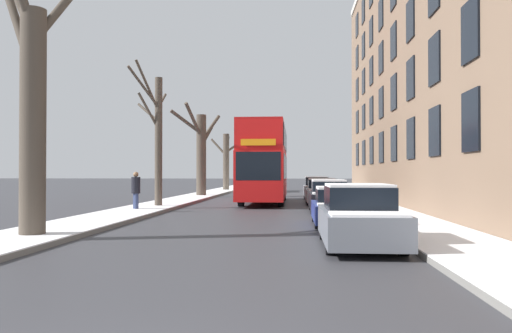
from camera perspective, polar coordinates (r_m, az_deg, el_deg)
name	(u,v)px	position (r m, az deg, el deg)	size (l,w,h in m)	color
sidewalk_left	(232,188)	(56.62, -2.76, -2.48)	(2.52, 130.00, 0.16)	slate
sidewalk_right	(329,188)	(56.31, 8.37, -2.48)	(2.52, 130.00, 0.16)	slate
terrace_facade_right	(484,46)	(28.56, 24.61, 12.39)	(9.10, 38.17, 16.47)	#7A604C
bare_tree_left_0	(32,101)	(14.72, -24.23, 6.80)	(2.68, 2.36, 7.80)	#4C4238
bare_tree_left_1	(157,135)	(25.57, -11.25, 3.51)	(1.61, 3.06, 7.27)	#4C4238
bare_tree_left_2	(201,151)	(37.08, -6.33, 1.82)	(3.28, 4.10, 6.80)	#4C4238
bare_tree_left_3	(226,160)	(49.11, -3.41, 0.73)	(3.76, 1.95, 5.64)	#4C4238
double_decker_bus	(265,160)	(29.62, 0.98, 0.78)	(2.50, 10.42, 4.56)	red
parked_car_0	(359,218)	(12.37, 11.66, -5.75)	(1.77, 4.25, 1.51)	slate
parked_car_1	(340,207)	(17.27, 9.59, -4.61)	(1.83, 3.91, 1.31)	navy
parked_car_2	(329,197)	(22.95, 8.30, -3.47)	(1.72, 4.43, 1.49)	black
parked_car_3	(322,192)	(28.90, 7.50, -2.92)	(1.76, 4.23, 1.49)	#9EA3AD
parked_car_4	(317,188)	(35.37, 6.93, -2.49)	(1.76, 4.47, 1.53)	#9EA3AD
oncoming_van	(254,178)	(47.95, -0.18, -1.35)	(2.05, 5.59, 2.38)	white
pedestrian_left_sidewalk	(136,190)	(23.33, -13.57, -2.62)	(0.40, 0.40, 1.84)	navy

